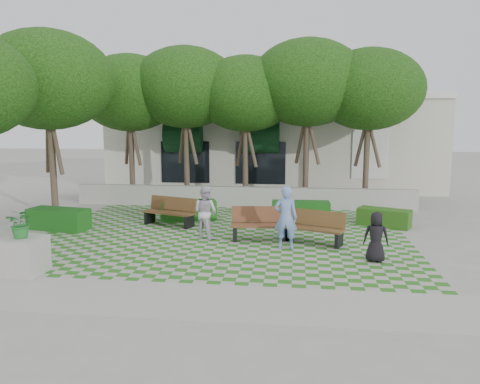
# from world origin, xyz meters

# --- Properties ---
(ground) EXTENTS (90.00, 90.00, 0.00)m
(ground) POSITION_xyz_m (0.00, 0.00, 0.00)
(ground) COLOR gray
(ground) RESTS_ON ground
(lawn) EXTENTS (12.00, 12.00, 0.00)m
(lawn) POSITION_xyz_m (0.00, 1.00, 0.01)
(lawn) COLOR #2B721E
(lawn) RESTS_ON ground
(sidewalk_south) EXTENTS (16.00, 2.00, 0.01)m
(sidewalk_south) POSITION_xyz_m (0.00, -4.70, 0.01)
(sidewalk_south) COLOR #9E9B93
(sidewalk_south) RESTS_ON ground
(sidewalk_west) EXTENTS (2.00, 12.00, 0.01)m
(sidewalk_west) POSITION_xyz_m (-7.20, 1.00, 0.01)
(sidewalk_west) COLOR #9E9B93
(sidewalk_west) RESTS_ON ground
(retaining_wall) EXTENTS (15.00, 0.36, 0.90)m
(retaining_wall) POSITION_xyz_m (0.00, 6.20, 0.45)
(retaining_wall) COLOR #9E9B93
(retaining_wall) RESTS_ON ground
(bench_east) EXTENTS (2.03, 1.34, 1.02)m
(bench_east) POSITION_xyz_m (2.94, 0.38, 0.49)
(bench_east) COLOR brown
(bench_east) RESTS_ON ground
(bench_mid) EXTENTS (2.07, 0.86, 1.06)m
(bench_mid) POSITION_xyz_m (1.36, 0.57, 0.51)
(bench_mid) COLOR brown
(bench_mid) RESTS_ON ground
(bench_west) EXTENTS (2.05, 1.26, 1.02)m
(bench_west) POSITION_xyz_m (-2.17, 2.28, 0.49)
(bench_west) COLOR #4E321A
(bench_west) RESTS_ON ground
(hedge_east) EXTENTS (1.96, 1.43, 0.64)m
(hedge_east) POSITION_xyz_m (5.56, 3.05, 0.32)
(hedge_east) COLOR #214B14
(hedge_east) RESTS_ON ground
(hedge_midright) EXTENTS (2.19, 0.93, 0.76)m
(hedge_midright) POSITION_xyz_m (2.57, 3.53, 0.38)
(hedge_midright) COLOR #134A14
(hedge_midright) RESTS_ON ground
(hedge_midleft) EXTENTS (2.26, 1.49, 0.74)m
(hedge_midleft) POSITION_xyz_m (-1.73, 3.28, 0.37)
(hedge_midleft) COLOR #174F15
(hedge_midleft) RESTS_ON ground
(hedge_west) EXTENTS (2.23, 1.20, 0.74)m
(hedge_west) POSITION_xyz_m (-5.88, 1.15, 0.37)
(hedge_west) COLOR #134A15
(hedge_west) RESTS_ON ground
(planter_front) EXTENTS (0.96, 0.96, 1.65)m
(planter_front) POSITION_xyz_m (-4.31, -3.51, 0.67)
(planter_front) COLOR #9E9B93
(planter_front) RESTS_ON ground
(person_blue) EXTENTS (0.70, 0.47, 1.90)m
(person_blue) POSITION_xyz_m (2.10, -0.37, 0.95)
(person_blue) COLOR #728FD0
(person_blue) RESTS_ON ground
(person_dark) EXTENTS (0.74, 0.54, 1.38)m
(person_dark) POSITION_xyz_m (4.56, -1.38, 0.69)
(person_dark) COLOR black
(person_dark) RESTS_ON ground
(person_white) EXTENTS (1.05, 0.98, 1.73)m
(person_white) POSITION_xyz_m (-0.51, 0.58, 0.86)
(person_white) COLOR silver
(person_white) RESTS_ON ground
(tree_row) EXTENTS (17.70, 13.40, 7.41)m
(tree_row) POSITION_xyz_m (-1.86, 5.95, 5.18)
(tree_row) COLOR #47382B
(tree_row) RESTS_ON ground
(building) EXTENTS (18.00, 8.92, 5.15)m
(building) POSITION_xyz_m (0.93, 14.08, 2.52)
(building) COLOR beige
(building) RESTS_ON ground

